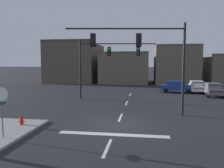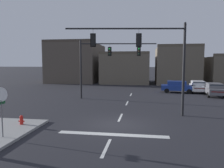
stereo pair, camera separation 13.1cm
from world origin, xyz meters
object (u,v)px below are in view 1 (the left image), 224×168
object	(u,v)px
signal_mast_far_side	(103,58)
car_lot_nearside	(176,86)
stop_sign	(2,100)
car_lot_farside	(197,86)
car_lot_middle	(213,89)
signal_mast_near_side	(149,52)
fire_hydrant	(22,122)

from	to	relation	value
signal_mast_far_side	car_lot_nearside	world-z (taller)	signal_mast_far_side
stop_sign	car_lot_farside	distance (m)	25.98
stop_sign	car_lot_middle	bearing A→B (deg)	48.63
signal_mast_near_side	car_lot_middle	world-z (taller)	signal_mast_near_side
car_lot_farside	fire_hydrant	size ratio (longest dim) A/B	6.10
signal_mast_near_side	signal_mast_far_side	bearing A→B (deg)	123.62
signal_mast_far_side	car_lot_farside	size ratio (longest dim) A/B	1.88
car_lot_nearside	car_lot_middle	size ratio (longest dim) A/B	1.00
car_lot_nearside	car_lot_farside	xyz separation A→B (m)	(2.84, 0.78, 0.00)
signal_mast_near_side	car_lot_farside	size ratio (longest dim) A/B	1.96
car_lot_nearside	car_lot_farside	world-z (taller)	same
signal_mast_far_side	fire_hydrant	size ratio (longest dim) A/B	11.45
car_lot_farside	signal_mast_far_side	bearing A→B (deg)	-148.91
car_lot_nearside	car_lot_middle	bearing A→B (deg)	-31.82
stop_sign	fire_hydrant	world-z (taller)	stop_sign
car_lot_middle	fire_hydrant	distance (m)	22.62
car_lot_nearside	signal_mast_near_side	bearing A→B (deg)	-106.34
car_lot_nearside	car_lot_farside	bearing A→B (deg)	15.44
signal_mast_near_side	car_lot_middle	xyz separation A→B (m)	(8.14, 11.48, -4.10)
stop_sign	signal_mast_far_side	bearing A→B (deg)	79.01
signal_mast_near_side	car_lot_nearside	distance (m)	15.15
car_lot_farside	signal_mast_near_side	bearing A→B (deg)	-115.15
signal_mast_near_side	signal_mast_far_side	world-z (taller)	signal_mast_near_side
signal_mast_far_side	fire_hydrant	distance (m)	12.92
signal_mast_near_side	car_lot_farside	distance (m)	16.83
car_lot_middle	fire_hydrant	size ratio (longest dim) A/B	6.11
signal_mast_near_side	car_lot_nearside	world-z (taller)	signal_mast_near_side
signal_mast_near_side	car_lot_nearside	xyz separation A→B (m)	(4.10, 13.99, -4.10)
car_lot_middle	car_lot_farside	size ratio (longest dim) A/B	1.00
signal_mast_far_side	stop_sign	bearing A→B (deg)	-100.99
signal_mast_far_side	car_lot_middle	bearing A→B (deg)	16.58
stop_sign	car_lot_middle	world-z (taller)	stop_sign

